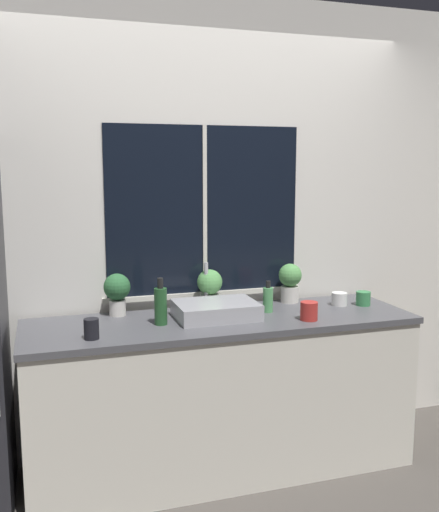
# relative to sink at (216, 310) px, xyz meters

# --- Properties ---
(ground_plane) EXTENTS (14.00, 14.00, 0.00)m
(ground_plane) POSITION_rel_sink_xyz_m (0.03, -0.33, -0.93)
(ground_plane) COLOR #4C4742
(wall_back) EXTENTS (8.00, 0.09, 2.70)m
(wall_back) POSITION_rel_sink_xyz_m (0.03, 0.36, 0.42)
(wall_back) COLOR silver
(wall_back) RESTS_ON ground_plane
(wall_right) EXTENTS (0.06, 7.00, 2.70)m
(wall_right) POSITION_rel_sink_xyz_m (2.17, 1.17, 0.42)
(wall_right) COLOR silver
(wall_right) RESTS_ON ground_plane
(counter) EXTENTS (2.15, 0.64, 0.88)m
(counter) POSITION_rel_sink_xyz_m (0.03, -0.02, -0.49)
(counter) COLOR silver
(counter) RESTS_ON ground_plane
(sink) EXTENTS (0.45, 0.38, 0.28)m
(sink) POSITION_rel_sink_xyz_m (0.00, 0.00, 0.00)
(sink) COLOR #ADADB2
(sink) RESTS_ON counter
(potted_plant_left) EXTENTS (0.15, 0.15, 0.24)m
(potted_plant_left) POSITION_rel_sink_xyz_m (-0.51, 0.22, 0.10)
(potted_plant_left) COLOR silver
(potted_plant_left) RESTS_ON counter
(potted_plant_center) EXTENTS (0.15, 0.15, 0.23)m
(potted_plant_center) POSITION_rel_sink_xyz_m (0.03, 0.22, 0.08)
(potted_plant_center) COLOR silver
(potted_plant_center) RESTS_ON counter
(potted_plant_right) EXTENTS (0.14, 0.14, 0.24)m
(potted_plant_right) POSITION_rel_sink_xyz_m (0.55, 0.22, 0.09)
(potted_plant_right) COLOR silver
(potted_plant_right) RESTS_ON counter
(soap_bottle) EXTENTS (0.06, 0.06, 0.18)m
(soap_bottle) POSITION_rel_sink_xyz_m (0.32, 0.03, 0.03)
(soap_bottle) COLOR #519E5B
(soap_bottle) RESTS_ON counter
(bottle_tall) EXTENTS (0.07, 0.07, 0.25)m
(bottle_tall) POSITION_rel_sink_xyz_m (-0.32, -0.04, 0.06)
(bottle_tall) COLOR #235128
(bottle_tall) RESTS_ON counter
(mug_red) EXTENTS (0.10, 0.10, 0.10)m
(mug_red) POSITION_rel_sink_xyz_m (0.47, -0.20, 0.00)
(mug_red) COLOR #B72D28
(mug_red) RESTS_ON counter
(mug_white) EXTENTS (0.09, 0.09, 0.08)m
(mug_white) POSITION_rel_sink_xyz_m (0.80, 0.05, -0.01)
(mug_white) COLOR white
(mug_white) RESTS_ON counter
(mug_black) EXTENTS (0.07, 0.07, 0.10)m
(mug_black) POSITION_rel_sink_xyz_m (-0.69, -0.19, 0.00)
(mug_black) COLOR black
(mug_black) RESTS_ON counter
(mug_green) EXTENTS (0.09, 0.09, 0.08)m
(mug_green) POSITION_rel_sink_xyz_m (0.94, 0.01, -0.00)
(mug_green) COLOR #38844C
(mug_green) RESTS_ON counter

